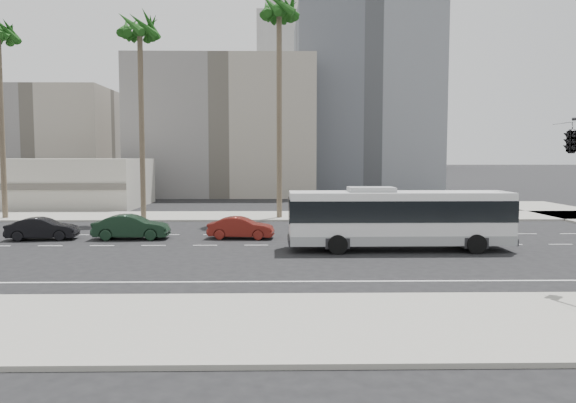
{
  "coord_description": "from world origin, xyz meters",
  "views": [
    {
      "loc": [
        -4.71,
        -31.96,
        5.15
      ],
      "look_at": [
        -4.08,
        4.0,
        2.26
      ],
      "focal_mm": 34.37,
      "sensor_mm": 36.0,
      "label": 1
    }
  ],
  "objects_px": {
    "city_bus": "(399,217)",
    "palm_near": "(279,15)",
    "car_c": "(42,229)",
    "palm_mid": "(140,34)",
    "car_b": "(131,227)",
    "car_a": "(241,228)"
  },
  "relations": [
    {
      "from": "palm_mid",
      "to": "car_b",
      "type": "bearing_deg",
      "value": -80.33
    },
    {
      "from": "palm_mid",
      "to": "car_c",
      "type": "bearing_deg",
      "value": -109.47
    },
    {
      "from": "city_bus",
      "to": "car_b",
      "type": "distance_m",
      "value": 16.58
    },
    {
      "from": "car_a",
      "to": "car_b",
      "type": "relative_size",
      "value": 0.89
    },
    {
      "from": "city_bus",
      "to": "car_c",
      "type": "relative_size",
      "value": 2.91
    },
    {
      "from": "car_c",
      "to": "palm_mid",
      "type": "height_order",
      "value": "palm_mid"
    },
    {
      "from": "city_bus",
      "to": "car_c",
      "type": "distance_m",
      "value": 21.9
    },
    {
      "from": "car_b",
      "to": "car_c",
      "type": "bearing_deg",
      "value": 90.66
    },
    {
      "from": "palm_near",
      "to": "palm_mid",
      "type": "bearing_deg",
      "value": -176.17
    },
    {
      "from": "city_bus",
      "to": "palm_near",
      "type": "bearing_deg",
      "value": 112.77
    },
    {
      "from": "car_b",
      "to": "palm_near",
      "type": "xyz_separation_m",
      "value": [
        9.35,
        11.12,
        15.87
      ]
    },
    {
      "from": "city_bus",
      "to": "palm_near",
      "type": "height_order",
      "value": "palm_near"
    },
    {
      "from": "car_c",
      "to": "car_a",
      "type": "bearing_deg",
      "value": -94.11
    },
    {
      "from": "palm_near",
      "to": "city_bus",
      "type": "bearing_deg",
      "value": -66.85
    },
    {
      "from": "car_a",
      "to": "palm_near",
      "type": "bearing_deg",
      "value": -6.92
    },
    {
      "from": "car_b",
      "to": "palm_near",
      "type": "distance_m",
      "value": 21.52
    },
    {
      "from": "city_bus",
      "to": "car_a",
      "type": "xyz_separation_m",
      "value": [
        -9.08,
        4.49,
        -1.16
      ]
    },
    {
      "from": "car_b",
      "to": "palm_near",
      "type": "relative_size",
      "value": 0.25
    },
    {
      "from": "car_a",
      "to": "palm_near",
      "type": "distance_m",
      "value": 19.53
    },
    {
      "from": "car_b",
      "to": "palm_mid",
      "type": "height_order",
      "value": "palm_mid"
    },
    {
      "from": "city_bus",
      "to": "palm_near",
      "type": "relative_size",
      "value": 0.67
    },
    {
      "from": "car_b",
      "to": "palm_mid",
      "type": "relative_size",
      "value": 0.28
    }
  ]
}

